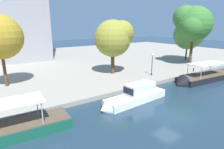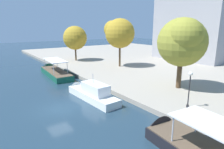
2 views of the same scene
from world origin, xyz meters
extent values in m
plane|color=#1E3342|center=(0.00, 0.00, 0.00)|extent=(220.00, 220.00, 0.00)
cube|color=gray|center=(0.00, 35.27, 0.29)|extent=(120.00, 55.00, 0.59)
cube|color=#14513D|center=(-15.05, 5.10, 0.25)|extent=(11.31, 3.67, 1.45)
cube|color=brown|center=(-15.05, 5.10, 1.01)|extent=(11.08, 3.50, 0.08)
cylinder|color=#B2B2B7|center=(-12.06, 3.71, 2.03)|extent=(0.10, 0.10, 1.96)
cylinder|color=#B2B2B7|center=(-11.92, 6.12, 2.03)|extent=(0.10, 0.10, 1.96)
cube|color=silver|center=(-0.49, 4.67, 0.29)|extent=(8.89, 2.77, 1.30)
cone|color=silver|center=(-5.27, 4.40, 0.29)|extent=(1.32, 2.23, 2.17)
cube|color=white|center=(0.17, 4.70, 1.60)|extent=(4.04, 2.04, 1.32)
cube|color=black|center=(-1.37, 4.62, 1.67)|extent=(1.15, 1.77, 0.79)
cylinder|color=silver|center=(-0.27, 4.68, 2.85)|extent=(0.08, 0.08, 1.17)
cube|color=black|center=(15.72, 4.80, 0.20)|extent=(11.71, 4.33, 1.49)
cone|color=black|center=(9.53, 5.42, 0.20)|extent=(1.68, 3.01, 2.89)
cube|color=brown|center=(15.72, 4.80, 0.99)|extent=(11.47, 4.15, 0.08)
cylinder|color=#B2B2B7|center=(12.46, 3.83, 1.99)|extent=(0.10, 0.10, 1.93)
cylinder|color=#B2B2B7|center=(12.72, 6.39, 1.99)|extent=(0.10, 0.10, 1.93)
cylinder|color=#B2B2B7|center=(18.73, 3.21, 1.99)|extent=(0.10, 0.10, 1.93)
cylinder|color=#B2B2B7|center=(18.98, 5.77, 1.99)|extent=(0.10, 0.10, 1.93)
cube|color=silver|center=(15.72, 4.80, 3.02)|extent=(7.36, 3.64, 0.12)
cylinder|color=#2D2D33|center=(17.87, 8.44, 0.87)|extent=(0.21, 0.21, 0.56)
sphere|color=#2D2D33|center=(17.87, 8.44, 1.20)|extent=(0.23, 0.23, 0.23)
cylinder|color=black|center=(8.94, 11.06, 2.36)|extent=(0.12, 0.12, 3.55)
sphere|color=white|center=(8.94, 11.06, 4.34)|extent=(0.43, 0.43, 0.43)
cylinder|color=black|center=(8.94, 11.06, 0.74)|extent=(0.26, 0.26, 0.30)
cylinder|color=#4C3823|center=(3.97, 16.21, 2.58)|extent=(0.68, 0.68, 3.98)
sphere|color=olive|center=(3.97, 16.21, 7.05)|extent=(6.62, 6.62, 6.62)
sphere|color=olive|center=(4.26, 17.24, 7.20)|extent=(4.02, 4.02, 4.02)
sphere|color=olive|center=(5.21, 15.15, 8.06)|extent=(4.30, 4.30, 4.30)
cylinder|color=#4C3823|center=(27.37, 16.65, 2.48)|extent=(0.39, 0.39, 3.77)
sphere|color=#4C8438|center=(27.37, 16.65, 7.10)|extent=(7.30, 7.30, 7.30)
sphere|color=#4C8438|center=(28.36, 14.87, 8.18)|extent=(5.03, 5.03, 5.03)
sphere|color=#4C8438|center=(28.10, 14.85, 6.72)|extent=(3.94, 3.94, 3.94)
cylinder|color=#4C3823|center=(23.26, 12.78, 3.67)|extent=(0.62, 0.62, 6.16)
sphere|color=#38702D|center=(23.26, 12.78, 9.63)|extent=(7.67, 7.67, 7.67)
sphere|color=#38702D|center=(21.53, 12.00, 9.04)|extent=(5.01, 5.01, 5.01)
sphere|color=#38702D|center=(22.23, 14.45, 11.00)|extent=(5.30, 5.30, 5.30)
cylinder|color=#4C3823|center=(-13.31, 18.94, 2.99)|extent=(0.43, 0.43, 4.80)
sphere|color=olive|center=(-13.31, 18.94, 7.75)|extent=(6.29, 6.29, 6.29)
camera|label=1|loc=(-15.38, -11.56, 9.27)|focal=29.76mm
camera|label=2|loc=(20.11, -6.92, 9.04)|focal=31.09mm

